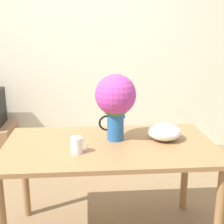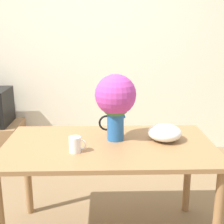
% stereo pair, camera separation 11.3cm
% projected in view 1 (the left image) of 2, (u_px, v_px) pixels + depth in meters
% --- Properties ---
extents(wall_back, '(8.00, 0.05, 2.60)m').
position_uv_depth(wall_back, '(82.00, 49.00, 3.82)').
color(wall_back, '#EDE5CC').
rests_on(wall_back, ground_plane).
extents(table, '(1.48, 0.84, 0.77)m').
position_uv_depth(table, '(109.00, 157.00, 2.22)').
color(table, olive).
rests_on(table, ground_plane).
extents(flower_vase, '(0.29, 0.29, 0.48)m').
position_uv_depth(flower_vase, '(116.00, 99.00, 2.20)').
color(flower_vase, '#235B9E').
rests_on(flower_vase, table).
extents(coffee_mug, '(0.12, 0.08, 0.11)m').
position_uv_depth(coffee_mug, '(77.00, 145.00, 2.03)').
color(coffee_mug, white).
rests_on(coffee_mug, table).
extents(white_bowl, '(0.24, 0.24, 0.12)m').
position_uv_depth(white_bowl, '(164.00, 132.00, 2.27)').
color(white_bowl, white).
rests_on(white_bowl, table).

